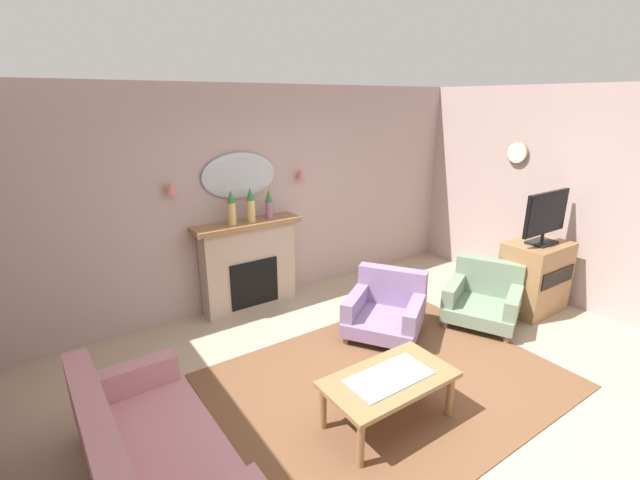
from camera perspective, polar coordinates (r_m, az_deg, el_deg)
The scene contains 18 objects.
floor at distance 4.37m, azimuth 10.90°, elevation -19.58°, with size 7.23×6.13×0.10m, color tan.
wall_back at distance 5.73m, azimuth -7.00°, elevation 5.73°, with size 7.23×0.10×2.78m, color #B29993.
wall_right at distance 6.31m, azimuth 32.65°, elevation 4.13°, with size 0.10×6.13×2.78m, color #B29993.
patterned_rug at distance 4.45m, azimuth 9.05°, elevation -17.81°, with size 3.20×2.40×0.01m, color brown.
fireplace at distance 5.61m, azimuth -9.28°, elevation -3.42°, with size 1.36×0.36×1.16m.
mantel_vase_left at distance 5.26m, azimuth -11.55°, elevation 4.28°, with size 0.10×0.10×0.43m.
mantel_vase_centre at distance 5.36m, azimuth -9.09°, elevation 4.57°, with size 0.10×0.10×0.43m.
mantel_vase_right at distance 5.48m, azimuth -6.72°, elevation 4.77°, with size 0.10×0.10×0.37m.
wall_mirror at distance 5.43m, azimuth -10.53°, elevation 8.32°, with size 0.96×0.06×0.56m, color #B2BCC6.
wall_sconce_left at distance 5.11m, azimuth -19.02°, elevation 6.49°, with size 0.14×0.14×0.14m, color #D17066.
wall_sconce_right at distance 5.79m, azimuth -2.52°, elevation 8.68°, with size 0.14×0.14×0.14m, color #D17066.
wall_clock at distance 6.64m, azimuth 24.50°, elevation 10.41°, with size 0.04×0.31×0.31m.
coffee_table at distance 3.78m, azimuth 9.04°, elevation -18.05°, with size 1.10×0.60×0.45m.
floral_couch at distance 3.48m, azimuth -22.23°, elevation -24.37°, with size 0.90×1.74×0.76m.
armchair_near_fireplace at distance 5.68m, azimuth 20.73°, elevation -7.01°, with size 1.09×1.08×0.71m.
armchair_beside_couch at distance 5.11m, azimuth 8.72°, elevation -8.85°, with size 1.13×1.12×0.71m.
tv_cabinet at distance 6.16m, azimuth 26.33°, elevation -4.33°, with size 0.80×0.57×0.90m.
tv_flatscreen at distance 5.92m, azimuth 27.56°, elevation 2.77°, with size 0.84×0.24×0.65m.
Camera 1 is at (-2.56, -2.37, 2.59)m, focal length 24.36 mm.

